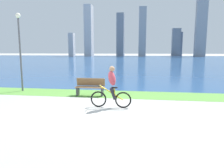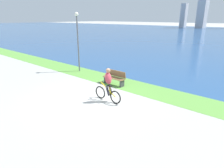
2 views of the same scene
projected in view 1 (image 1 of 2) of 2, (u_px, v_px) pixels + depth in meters
ground_plane at (85, 109)px, 8.65m from camera, size 300.00×300.00×0.00m
grass_strip_bayside at (101, 94)px, 11.70m from camera, size 120.00×2.06×0.01m
bay_water_surface at (135, 60)px, 54.08m from camera, size 300.00×84.71×0.00m
cyclist_lead at (112, 87)px, 8.76m from camera, size 1.69×0.52×1.71m
bench_near_path at (90, 87)px, 11.18m from camera, size 1.50×0.47×0.90m
lamppost_tall at (20, 42)px, 12.12m from camera, size 0.28×0.28×4.38m
city_skyline_far_shore at (142, 33)px, 84.94m from camera, size 52.92×11.39×25.51m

